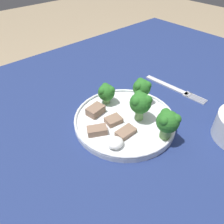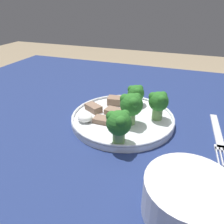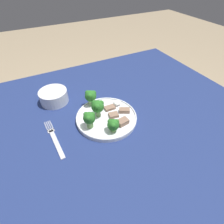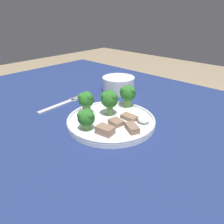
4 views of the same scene
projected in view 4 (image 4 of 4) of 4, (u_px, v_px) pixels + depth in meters
The scene contains 13 objects.
table at pixel (102, 145), 0.66m from camera, with size 1.31×0.97×0.71m.
dinner_plate at pixel (112, 120), 0.59m from camera, with size 0.24×0.24×0.02m.
fork at pixel (63, 103), 0.72m from camera, with size 0.03×0.19×0.00m.
cream_bowl at pixel (118, 85), 0.81m from camera, with size 0.12×0.12×0.06m.
broccoli_floret_near_rim_left at pixel (86, 118), 0.53m from camera, with size 0.04×0.04×0.05m.
broccoli_floret_center_left at pixel (110, 99), 0.60m from camera, with size 0.05×0.05×0.07m.
broccoli_floret_back_left at pixel (86, 100), 0.61m from camera, with size 0.05×0.04×0.07m.
broccoli_floret_front_left at pixel (128, 93), 0.65m from camera, with size 0.05×0.05×0.07m.
meat_slice_front_slice at pixel (116, 122), 0.56m from camera, with size 0.04×0.03×0.01m.
meat_slice_middle_slice at pixel (132, 128), 0.53m from camera, with size 0.05×0.04×0.02m.
meat_slice_rear_slice at pixel (129, 117), 0.59m from camera, with size 0.04×0.03×0.01m.
meat_slice_edge_slice at pixel (105, 130), 0.52m from camera, with size 0.05×0.03×0.02m.
sauce_dollop at pixel (144, 119), 0.57m from camera, with size 0.03×0.03×0.02m.
Camera 4 is at (0.40, -0.38, 0.99)m, focal length 35.00 mm.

